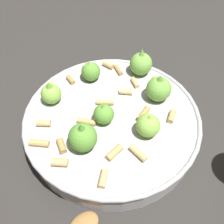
% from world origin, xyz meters
% --- Properties ---
extents(ground_plane, '(2.40, 2.40, 0.00)m').
position_xyz_m(ground_plane, '(0.00, 0.00, 0.00)').
color(ground_plane, '#2D2B28').
extents(cooking_pan, '(0.33, 0.33, 0.11)m').
position_xyz_m(cooking_pan, '(0.00, 0.00, 0.03)').
color(cooking_pan, '#B7B7BC').
rests_on(cooking_pan, ground).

